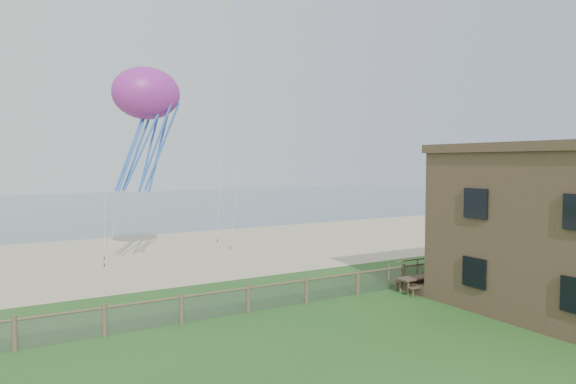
% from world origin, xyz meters
% --- Properties ---
extents(ground, '(160.00, 160.00, 0.00)m').
position_xyz_m(ground, '(0.00, 0.00, 0.00)').
color(ground, '#22561D').
rests_on(ground, ground).
extents(sand_beach, '(72.00, 20.00, 0.02)m').
position_xyz_m(sand_beach, '(0.00, 22.00, 0.00)').
color(sand_beach, tan).
rests_on(sand_beach, ground).
extents(ocean, '(160.00, 68.00, 0.02)m').
position_xyz_m(ocean, '(0.00, 66.00, 0.00)').
color(ocean, slate).
rests_on(ocean, ground).
extents(chainlink_fence, '(36.20, 0.20, 1.25)m').
position_xyz_m(chainlink_fence, '(0.00, 6.00, 0.55)').
color(chainlink_fence, brown).
rests_on(chainlink_fence, ground).
extents(motel_deck, '(15.00, 2.00, 0.50)m').
position_xyz_m(motel_deck, '(13.00, 5.00, 0.25)').
color(motel_deck, brown).
rests_on(motel_deck, ground).
extents(picnic_table, '(2.00, 1.51, 0.85)m').
position_xyz_m(picnic_table, '(5.93, 5.00, 0.42)').
color(picnic_table, brown).
rests_on(picnic_table, ground).
extents(octopus_kite, '(4.49, 3.89, 7.74)m').
position_xyz_m(octopus_kite, '(-4.56, 16.30, 8.59)').
color(octopus_kite, '#FF283A').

